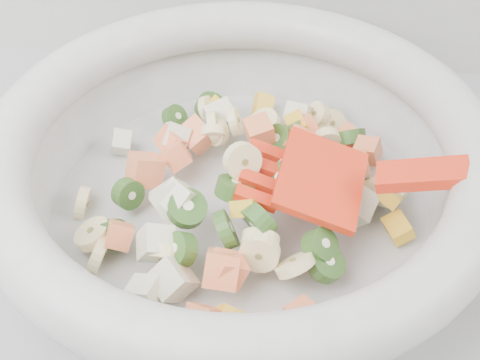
{
  "coord_description": "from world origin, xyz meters",
  "views": [
    {
      "loc": [
        0.15,
        1.15,
        1.29
      ],
      "look_at": [
        0.12,
        1.51,
        0.95
      ],
      "focal_mm": 50.0,
      "sensor_mm": 36.0,
      "label": 1
    }
  ],
  "objects": [
    {
      "name": "mixing_bowl",
      "position": [
        0.12,
        1.51,
        0.96
      ],
      "size": [
        0.5,
        0.37,
        0.14
      ],
      "color": "silver",
      "rests_on": "counter"
    }
  ]
}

